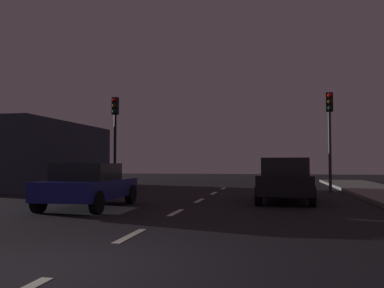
{
  "coord_description": "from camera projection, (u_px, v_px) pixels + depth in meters",
  "views": [
    {
      "loc": [
        2.7,
        -5.12,
        1.4
      ],
      "look_at": [
        -0.93,
        13.54,
        2.25
      ],
      "focal_mm": 39.25,
      "sensor_mm": 36.0,
      "label": 1
    }
  ],
  "objects": [
    {
      "name": "lane_stripe_sixth",
      "position": [
        224.0,
        188.0,
        22.93
      ],
      "size": [
        0.16,
        1.6,
        0.01
      ],
      "primitive_type": "cube",
      "color": "silver",
      "rests_on": "ground_plane"
    },
    {
      "name": "traffic_signal_left",
      "position": [
        115.0,
        125.0,
        21.63
      ],
      "size": [
        0.32,
        0.38,
        4.78
      ],
      "color": "black",
      "rests_on": "ground_plane"
    },
    {
      "name": "traffic_signal_right",
      "position": [
        330.0,
        122.0,
        19.6
      ],
      "size": [
        0.32,
        0.38,
        4.69
      ],
      "color": "#2D2D30",
      "rests_on": "ground_plane"
    },
    {
      "name": "ground_plane",
      "position": [
        181.0,
        210.0,
        12.34
      ],
      "size": [
        80.0,
        80.0,
        0.0
      ],
      "primitive_type": "plane",
      "color": "black"
    },
    {
      "name": "storefront_left",
      "position": [
        34.0,
        156.0,
        23.64
      ],
      "size": [
        5.18,
        9.65,
        3.6
      ],
      "primitive_type": "cube",
      "color": "#333847",
      "rests_on": "ground_plane"
    },
    {
      "name": "lane_stripe_fourth",
      "position": [
        199.0,
        200.0,
        15.48
      ],
      "size": [
        0.16,
        1.6,
        0.01
      ],
      "primitive_type": "cube",
      "color": "silver",
      "rests_on": "ground_plane"
    },
    {
      "name": "lane_stripe_second",
      "position": [
        130.0,
        235.0,
        8.03
      ],
      "size": [
        0.16,
        1.6,
        0.01
      ],
      "primitive_type": "cube",
      "color": "silver",
      "rests_on": "ground_plane"
    },
    {
      "name": "car_adjacent_lane",
      "position": [
        89.0,
        185.0,
        12.94
      ],
      "size": [
        2.03,
        4.15,
        1.38
      ],
      "color": "navy",
      "rests_on": "ground_plane"
    },
    {
      "name": "lane_stripe_fifth",
      "position": [
        214.0,
        193.0,
        19.2
      ],
      "size": [
        0.16,
        1.6,
        0.01
      ],
      "primitive_type": "cube",
      "color": "silver",
      "rests_on": "ground_plane"
    },
    {
      "name": "lane_stripe_third",
      "position": [
        176.0,
        212.0,
        11.75
      ],
      "size": [
        0.16,
        1.6,
        0.01
      ],
      "primitive_type": "cube",
      "color": "silver",
      "rests_on": "ground_plane"
    },
    {
      "name": "car_stopped_ahead",
      "position": [
        286.0,
        179.0,
        15.16
      ],
      "size": [
        2.07,
        4.59,
        1.57
      ],
      "color": "black",
      "rests_on": "ground_plane"
    }
  ]
}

